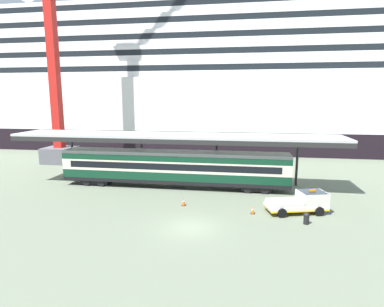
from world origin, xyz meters
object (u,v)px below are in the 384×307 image
at_px(cruise_ship, 226,85).
at_px(quay_bollard, 306,218).
at_px(traffic_cone_near, 253,210).
at_px(traffic_cone_mid, 184,202).
at_px(train_carriage, 174,167).
at_px(dockside_crane, 54,35).
at_px(service_truck, 302,202).

bearing_deg(cruise_ship, quay_bollard, -78.36).
distance_m(traffic_cone_near, traffic_cone_mid, 6.45).
bearing_deg(train_carriage, cruise_ship, 83.42).
relative_size(traffic_cone_near, quay_bollard, 0.68).
relative_size(traffic_cone_mid, quay_bollard, 0.77).
bearing_deg(dockside_crane, traffic_cone_near, -32.02).
relative_size(train_carriage, traffic_cone_mid, 34.27).
distance_m(traffic_cone_mid, quay_bollard, 10.88).
relative_size(cruise_ship, quay_bollard, 164.31).
relative_size(cruise_ship, dockside_crane, 2.75).
bearing_deg(traffic_cone_near, train_carriage, 140.36).
bearing_deg(traffic_cone_mid, traffic_cone_near, -9.95).
relative_size(dockside_crane, quay_bollard, 59.67).
distance_m(service_truck, traffic_cone_mid, 10.61).
xyz_separation_m(cruise_ship, traffic_cone_near, (4.68, -41.21, -12.35)).
bearing_deg(train_carriage, traffic_cone_mid, -69.43).
distance_m(service_truck, dockside_crane, 41.25).
bearing_deg(service_truck, quay_bollard, -91.64).
xyz_separation_m(cruise_ship, dockside_crane, (-24.03, -23.25, 6.45)).
bearing_deg(cruise_ship, service_truck, -77.50).
bearing_deg(dockside_crane, cruise_ship, 44.06).
bearing_deg(quay_bollard, dockside_crane, 149.14).
height_order(train_carriage, quay_bollard, train_carriage).
relative_size(traffic_cone_mid, dockside_crane, 0.01).
bearing_deg(traffic_cone_near, quay_bollard, -22.07).
bearing_deg(traffic_cone_mid, cruise_ship, 87.61).
bearing_deg(cruise_ship, traffic_cone_mid, -92.39).
distance_m(cruise_ship, service_truck, 42.81).
bearing_deg(traffic_cone_mid, service_truck, -0.64).
relative_size(train_carriage, service_truck, 4.57).
bearing_deg(traffic_cone_near, dockside_crane, 147.98).
bearing_deg(quay_bollard, traffic_cone_mid, 165.08).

